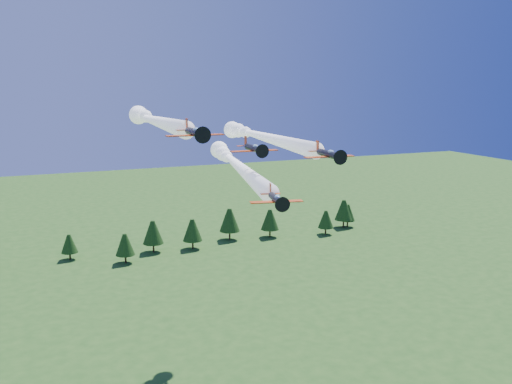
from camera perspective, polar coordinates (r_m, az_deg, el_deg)
name	(u,v)px	position (r m, az deg, el deg)	size (l,w,h in m)	color
plane_lead	(236,163)	(102.80, -2.06, 2.89)	(16.22, 57.78, 3.70)	black
plane_left	(153,120)	(101.49, -10.28, 7.09)	(7.66, 48.60, 3.70)	black
plane_right	(260,136)	(110.06, 0.41, 5.65)	(9.29, 54.51, 3.70)	black
plane_slot	(253,148)	(86.77, -0.26, 4.38)	(7.40, 8.05, 2.60)	black
treeline	(154,232)	(194.90, -10.18, -3.97)	(176.51, 21.07, 11.46)	#382314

